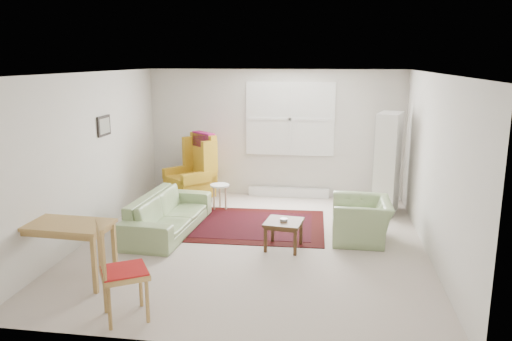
# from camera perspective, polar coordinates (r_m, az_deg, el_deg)

# --- Properties ---
(room) EXTENTS (5.04, 5.54, 2.51)m
(room) POSITION_cam_1_polar(r_m,az_deg,el_deg) (7.36, 0.04, 1.41)
(room) COLOR #BFAFA3
(room) RESTS_ON ground
(rug) EXTENTS (2.90, 1.92, 0.03)m
(rug) POSITION_cam_1_polar(r_m,az_deg,el_deg) (8.32, -2.11, -6.13)
(rug) COLOR black
(rug) RESTS_ON ground
(sofa) EXTENTS (0.92, 2.10, 0.83)m
(sofa) POSITION_cam_1_polar(r_m,az_deg,el_deg) (8.01, -10.02, -4.06)
(sofa) COLOR #859D68
(sofa) RESTS_ON ground
(armchair) EXTENTS (0.86, 0.98, 0.76)m
(armchair) POSITION_cam_1_polar(r_m,az_deg,el_deg) (7.71, 11.96, -5.10)
(armchair) COLOR #859D68
(armchair) RESTS_ON ground
(wingback_chair) EXTENTS (1.10, 1.11, 1.32)m
(wingback_chair) POSITION_cam_1_polar(r_m,az_deg,el_deg) (9.56, -7.66, 0.26)
(wingback_chair) COLOR #BE8E1D
(wingback_chair) RESTS_ON ground
(coffee_table) EXTENTS (0.57, 0.57, 0.42)m
(coffee_table) POSITION_cam_1_polar(r_m,az_deg,el_deg) (7.27, 3.17, -7.32)
(coffee_table) COLOR #422A14
(coffee_table) RESTS_ON ground
(stool) EXTENTS (0.44, 0.44, 0.47)m
(stool) POSITION_cam_1_polar(r_m,az_deg,el_deg) (9.14, -4.15, -2.98)
(stool) COLOR white
(stool) RESTS_ON ground
(cabinet) EXTENTS (0.55, 0.79, 1.79)m
(cabinet) POSITION_cam_1_polar(r_m,az_deg,el_deg) (9.06, 14.81, 0.77)
(cabinet) COLOR white
(cabinet) RESTS_ON ground
(desk) EXTENTS (1.21, 0.65, 0.75)m
(desk) POSITION_cam_1_polar(r_m,az_deg,el_deg) (6.64, -21.08, -8.66)
(desk) COLOR #AD8545
(desk) RESTS_ON ground
(desk_chair) EXTENTS (0.65, 0.65, 1.07)m
(desk_chair) POSITION_cam_1_polar(r_m,az_deg,el_deg) (5.48, -14.84, -10.96)
(desk_chair) COLOR #AD8545
(desk_chair) RESTS_ON ground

